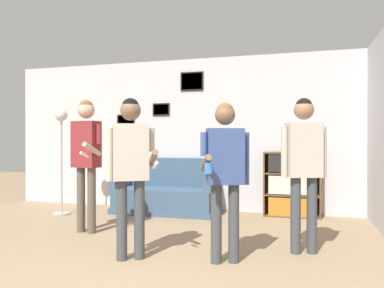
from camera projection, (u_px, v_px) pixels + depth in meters
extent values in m
cube|color=silver|center=(207.00, 134.00, 6.67)|extent=(7.65, 0.06, 2.70)
cube|color=black|center=(192.00, 81.00, 6.69)|extent=(0.42, 0.02, 0.33)
cube|color=#B2B2BC|center=(192.00, 81.00, 6.69)|extent=(0.38, 0.01, 0.29)
cube|color=black|center=(161.00, 109.00, 6.85)|extent=(0.32, 0.02, 0.22)
cube|color=beige|center=(161.00, 109.00, 6.85)|extent=(0.28, 0.01, 0.18)
cube|color=black|center=(126.00, 120.00, 7.05)|extent=(0.35, 0.02, 0.22)
cube|color=gray|center=(126.00, 120.00, 7.04)|extent=(0.31, 0.01, 0.18)
cube|color=#3D5670|center=(165.00, 210.00, 6.39)|extent=(1.76, 0.80, 0.10)
cube|color=#3D5670|center=(165.00, 198.00, 6.39)|extent=(1.70, 0.74, 0.32)
cube|color=#3D5670|center=(172.00, 172.00, 6.70)|extent=(1.70, 0.14, 0.50)
cube|color=#3D5670|center=(122.00, 182.00, 6.61)|extent=(0.12, 0.74, 0.18)
cube|color=#3D5670|center=(212.00, 184.00, 6.16)|extent=(0.12, 0.74, 0.18)
cube|color=brown|center=(265.00, 183.00, 6.18)|extent=(0.02, 0.30, 1.05)
cube|color=brown|center=(320.00, 185.00, 5.94)|extent=(0.02, 0.30, 1.05)
cube|color=brown|center=(292.00, 183.00, 6.20)|extent=(0.89, 0.01, 1.05)
cube|color=brown|center=(292.00, 216.00, 6.07)|extent=(0.84, 0.30, 0.02)
cube|color=brown|center=(292.00, 153.00, 6.06)|extent=(0.84, 0.30, 0.02)
cube|color=brown|center=(292.00, 195.00, 6.06)|extent=(0.84, 0.30, 0.02)
cube|color=brown|center=(292.00, 174.00, 6.06)|extent=(0.84, 0.30, 0.02)
cube|color=#B77023|center=(292.00, 206.00, 6.05)|extent=(0.73, 0.26, 0.29)
cube|color=beige|center=(292.00, 185.00, 6.05)|extent=(0.73, 0.26, 0.29)
cube|color=black|center=(292.00, 163.00, 6.05)|extent=(0.73, 0.26, 0.29)
cylinder|color=#ADA89E|center=(62.00, 214.00, 6.23)|extent=(0.28, 0.28, 0.03)
cylinder|color=#ADA89E|center=(61.00, 167.00, 6.22)|extent=(0.03, 0.03, 1.53)
sphere|color=silver|center=(61.00, 115.00, 6.22)|extent=(0.20, 0.20, 0.20)
cylinder|color=brown|center=(81.00, 199.00, 5.04)|extent=(0.11, 0.11, 0.87)
cylinder|color=brown|center=(92.00, 200.00, 4.96)|extent=(0.11, 0.11, 0.87)
cube|color=maroon|center=(86.00, 144.00, 4.99)|extent=(0.39, 0.25, 0.62)
sphere|color=#D1A889|center=(86.00, 110.00, 4.99)|extent=(0.23, 0.23, 0.23)
sphere|color=brown|center=(86.00, 107.00, 4.99)|extent=(0.19, 0.19, 0.19)
cylinder|color=maroon|center=(99.00, 134.00, 4.91)|extent=(0.07, 0.07, 0.26)
cylinder|color=#D1A889|center=(92.00, 149.00, 4.77)|extent=(0.11, 0.32, 0.19)
cylinder|color=white|center=(84.00, 155.00, 4.64)|extent=(0.05, 0.14, 0.09)
cylinder|color=maroon|center=(74.00, 146.00, 5.08)|extent=(0.07, 0.07, 0.58)
cylinder|color=#3D4247|center=(122.00, 220.00, 3.83)|extent=(0.11, 0.11, 0.82)
cylinder|color=#3D4247|center=(139.00, 219.00, 3.88)|extent=(0.11, 0.11, 0.82)
cube|color=#BCB2A3|center=(131.00, 152.00, 3.85)|extent=(0.41, 0.36, 0.58)
sphere|color=brown|center=(131.00, 110.00, 3.85)|extent=(0.21, 0.21, 0.21)
sphere|color=black|center=(131.00, 107.00, 3.85)|extent=(0.18, 0.18, 0.18)
cylinder|color=#BCB2A3|center=(151.00, 140.00, 3.91)|extent=(0.07, 0.07, 0.25)
cylinder|color=brown|center=(153.00, 158.00, 3.77)|extent=(0.21, 0.29, 0.18)
cylinder|color=white|center=(155.00, 165.00, 3.64)|extent=(0.10, 0.14, 0.09)
cylinder|color=#BCB2A3|center=(109.00, 154.00, 3.80)|extent=(0.07, 0.07, 0.55)
cylinder|color=#3D4247|center=(216.00, 224.00, 3.74)|extent=(0.11, 0.11, 0.79)
cylinder|color=#3D4247|center=(234.00, 223.00, 3.76)|extent=(0.11, 0.11, 0.79)
cube|color=#384C84|center=(225.00, 156.00, 3.75)|extent=(0.41, 0.33, 0.56)
sphere|color=brown|center=(225.00, 115.00, 3.74)|extent=(0.20, 0.20, 0.20)
sphere|color=brown|center=(225.00, 111.00, 3.74)|extent=(0.17, 0.17, 0.17)
cylinder|color=#384C84|center=(246.00, 158.00, 3.77)|extent=(0.07, 0.07, 0.53)
cylinder|color=#384C84|center=(204.00, 144.00, 3.72)|extent=(0.07, 0.07, 0.24)
cylinder|color=brown|center=(206.00, 163.00, 3.59)|extent=(0.17, 0.29, 0.18)
cylinder|color=blue|center=(209.00, 168.00, 3.46)|extent=(0.08, 0.08, 0.10)
cylinder|color=#3D4247|center=(296.00, 215.00, 4.06)|extent=(0.11, 0.11, 0.83)
cylinder|color=#3D4247|center=(312.00, 215.00, 4.07)|extent=(0.11, 0.11, 0.83)
cube|color=#BCB2A3|center=(304.00, 150.00, 4.06)|extent=(0.40, 0.30, 0.59)
sphere|color=#997051|center=(304.00, 110.00, 4.06)|extent=(0.21, 0.21, 0.21)
sphere|color=black|center=(304.00, 106.00, 4.06)|extent=(0.18, 0.18, 0.18)
cylinder|color=#BCB2A3|center=(323.00, 152.00, 4.07)|extent=(0.07, 0.07, 0.55)
cylinder|color=#BCB2A3|center=(284.00, 152.00, 4.05)|extent=(0.07, 0.07, 0.55)
cylinder|color=brown|center=(119.00, 215.00, 5.82)|extent=(0.06, 0.06, 0.16)
cylinder|color=brown|center=(119.00, 207.00, 5.82)|extent=(0.03, 0.03, 0.07)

